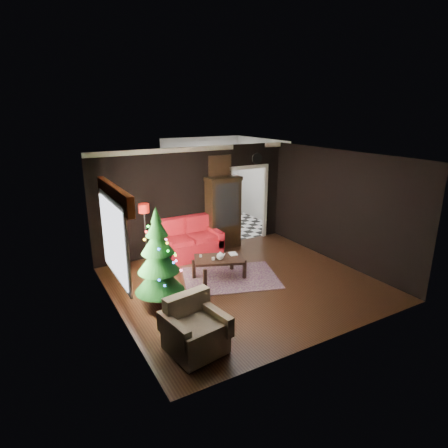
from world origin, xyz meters
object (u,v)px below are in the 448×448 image
armchair (195,326)px  teapot (220,256)px  loveseat (189,239)px  coffee_table (219,268)px  floor_lamp (146,236)px  curio_cabinet (223,214)px  christmas_tree (158,256)px  wall_clock (257,159)px  kitchen_table (219,218)px

armchair → teapot: (1.61, 2.09, 0.13)m
loveseat → coffee_table: bearing=-88.3°
loveseat → floor_lamp: bearing=-171.7°
curio_cabinet → christmas_tree: bearing=-139.9°
loveseat → coffee_table: (0.05, -1.54, -0.24)m
curio_cabinet → loveseat: bearing=-169.2°
floor_lamp → coffee_table: 1.93m
christmas_tree → wall_clock: (3.91, 2.46, 1.33)m
christmas_tree → armchair: christmas_tree is taller
christmas_tree → curio_cabinet: bearing=40.1°
floor_lamp → coffee_table: size_ratio=1.44×
kitchen_table → coffee_table: bearing=-118.8°
coffee_table → wall_clock: (2.30, 1.94, 2.12)m
christmas_tree → armchair: size_ratio=2.10×
coffee_table → kitchen_table: 3.65m
coffee_table → floor_lamp: bearing=132.2°
wall_clock → floor_lamp: bearing=-170.8°
floor_lamp → teapot: (1.22, -1.47, -0.24)m
christmas_tree → kitchen_table: 5.05m
christmas_tree → teapot: 1.70m
curio_cabinet → teapot: curio_cabinet is taller
coffee_table → kitchen_table: size_ratio=1.46×
coffee_table → teapot: 0.35m
armchair → coffee_table: 2.73m
loveseat → coffee_table: size_ratio=1.55×
christmas_tree → kitchen_table: christmas_tree is taller
floor_lamp → curio_cabinet: bearing=9.6°
armchair → teapot: 2.64m
loveseat → christmas_tree: bearing=-127.0°
teapot → armchair: bearing=-127.6°
floor_lamp → kitchen_table: size_ratio=2.10×
curio_cabinet → coffee_table: size_ratio=1.73×
wall_clock → armchair: bearing=-133.6°
wall_clock → curio_cabinet: bearing=-171.5°
armchair → kitchen_table: 6.35m
coffee_table → teapot: teapot is taller
curio_cabinet → wall_clock: wall_clock is taller
floor_lamp → armchair: size_ratio=1.81×
kitchen_table → floor_lamp: bearing=-148.6°
curio_cabinet → christmas_tree: (-2.71, -2.28, 0.10)m
loveseat → curio_cabinet: (1.15, 0.22, 0.45)m
curio_cabinet → christmas_tree: 3.54m
loveseat → armchair: (-1.58, -3.73, -0.04)m
christmas_tree → wall_clock: size_ratio=5.71×
curio_cabinet → teapot: 2.20m
floor_lamp → armchair: (-0.39, -3.55, -0.37)m
curio_cabinet → coffee_table: (-1.10, -1.76, -0.69)m
wall_clock → kitchen_table: size_ratio=0.43×
floor_lamp → wall_clock: size_ratio=4.93×
armchair → kitchen_table: armchair is taller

